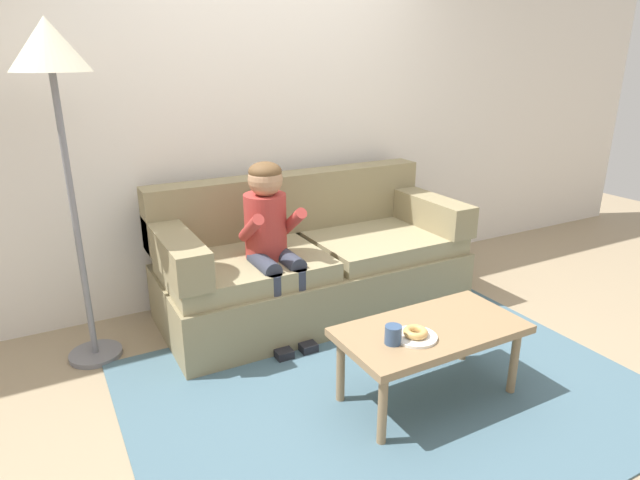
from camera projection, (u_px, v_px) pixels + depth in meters
ground at (364, 369)px, 3.07m from camera, size 10.00×10.00×0.00m
wall_back at (260, 100)px, 3.77m from camera, size 8.00×0.10×2.80m
area_rug at (390, 391)px, 2.86m from camera, size 2.62×2.00×0.01m
couch at (311, 263)px, 3.71m from camera, size 2.06×0.90×0.91m
coffee_table at (431, 335)px, 2.70m from camera, size 0.95×0.49×0.41m
person_child at (271, 234)px, 3.26m from camera, size 0.34×0.58×1.10m
plate at (416, 337)px, 2.57m from camera, size 0.21×0.21×0.01m
donut at (416, 332)px, 2.57m from camera, size 0.15×0.15×0.04m
mug at (393, 335)px, 2.52m from camera, size 0.08×0.08×0.09m
toy_controller at (462, 339)px, 3.34m from camera, size 0.23×0.09×0.05m
floor_lamp at (53, 75)px, 2.68m from camera, size 0.39×0.39×1.88m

